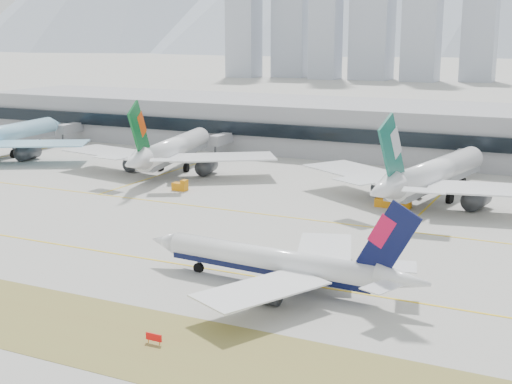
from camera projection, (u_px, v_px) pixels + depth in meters
The scene contains 11 objects.
ground at pixel (176, 253), 120.30m from camera, with size 3000.00×3000.00×0.00m, color #A9A89E.
taxiing_airliner at pixel (280, 263), 103.08m from camera, with size 45.54×39.49×15.29m.
widebody_korean at pixel (0, 138), 210.81m from camera, with size 62.18×61.24×22.31m.
widebody_eva at pixel (172, 151), 189.00m from camera, with size 58.59×58.18×21.31m.
widebody_cathay at pixel (433, 176), 155.50m from camera, with size 60.41×59.84×21.86m.
terminal at pixel (375, 128), 219.44m from camera, with size 280.00×43.10×15.00m.
hold_sign_right at pixel (154, 337), 84.76m from camera, with size 2.20×0.15×1.35m.
gse_extra at pixel (384, 202), 151.74m from camera, with size 3.55×2.00×2.60m.
gse_b at pixel (180, 186), 167.50m from camera, with size 3.55×2.00×2.60m.
gse_c at pixel (404, 203), 150.84m from camera, with size 3.55×2.00×2.60m.
city_skyline at pixel (370, 15), 552.88m from camera, with size 342.00×49.80×140.00m.
Camera 1 is at (62.47, -97.66, 36.33)m, focal length 50.00 mm.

